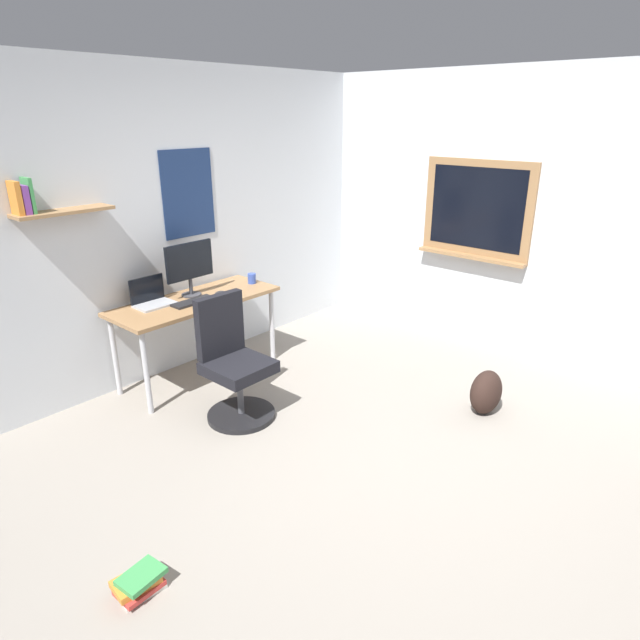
{
  "coord_description": "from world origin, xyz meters",
  "views": [
    {
      "loc": [
        -2.55,
        -1.63,
        2.21
      ],
      "look_at": [
        0.12,
        0.73,
        0.85
      ],
      "focal_mm": 30.69,
      "sensor_mm": 36.0,
      "label": 1
    }
  ],
  "objects": [
    {
      "name": "ground_plane",
      "position": [
        0.0,
        0.0,
        0.0
      ],
      "size": [
        5.2,
        5.2,
        0.0
      ],
      "primitive_type": "plane",
      "color": "gray",
      "rests_on": "ground"
    },
    {
      "name": "wall_back",
      "position": [
        -0.0,
        2.45,
        1.3
      ],
      "size": [
        5.0,
        0.3,
        2.6
      ],
      "color": "silver",
      "rests_on": "ground"
    },
    {
      "name": "wall_right",
      "position": [
        2.45,
        0.03,
        1.3
      ],
      "size": [
        0.22,
        5.0,
        2.6
      ],
      "color": "silver",
      "rests_on": "ground"
    },
    {
      "name": "desk",
      "position": [
        0.05,
        2.08,
        0.65
      ],
      "size": [
        1.45,
        0.58,
        0.72
      ],
      "color": "#997047",
      "rests_on": "ground"
    },
    {
      "name": "office_chair",
      "position": [
        -0.19,
        1.33,
        0.41
      ],
      "size": [
        0.52,
        0.52,
        0.95
      ],
      "color": "black",
      "rests_on": "ground"
    },
    {
      "name": "laptop",
      "position": [
        -0.28,
        2.22,
        0.78
      ],
      "size": [
        0.31,
        0.21,
        0.23
      ],
      "color": "#ADAFB5",
      "rests_on": "desk"
    },
    {
      "name": "monitor_primary",
      "position": [
        0.08,
        2.17,
        0.99
      ],
      "size": [
        0.46,
        0.17,
        0.46
      ],
      "color": "#38383D",
      "rests_on": "desk"
    },
    {
      "name": "keyboard",
      "position": [
        -0.02,
        2.01,
        0.73
      ],
      "size": [
        0.37,
        0.13,
        0.02
      ],
      "primitive_type": "cube",
      "color": "black",
      "rests_on": "desk"
    },
    {
      "name": "computer_mouse",
      "position": [
        0.26,
        2.01,
        0.74
      ],
      "size": [
        0.1,
        0.06,
        0.03
      ],
      "primitive_type": "ellipsoid",
      "color": "#262628",
      "rests_on": "desk"
    },
    {
      "name": "coffee_mug",
      "position": [
        0.67,
        2.06,
        0.77
      ],
      "size": [
        0.08,
        0.08,
        0.09
      ],
      "primitive_type": "cylinder",
      "color": "#334CA5",
      "rests_on": "desk"
    },
    {
      "name": "backpack",
      "position": [
        1.12,
        -0.11,
        0.17
      ],
      "size": [
        0.32,
        0.22,
        0.35
      ],
      "primitive_type": "ellipsoid",
      "color": "black",
      "rests_on": "ground"
    },
    {
      "name": "book_stack_on_floor",
      "position": [
        -1.61,
        0.38,
        0.06
      ],
      "size": [
        0.25,
        0.19,
        0.11
      ],
      "color": "silver",
      "rests_on": "ground"
    }
  ]
}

